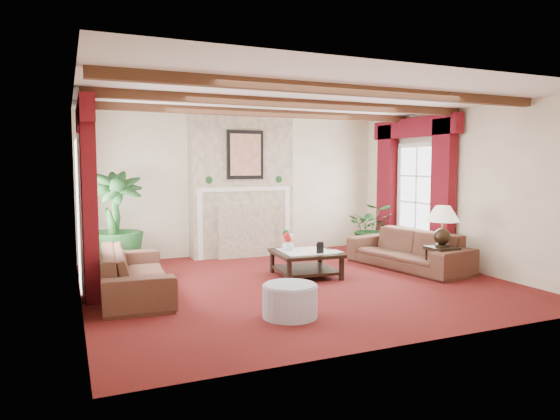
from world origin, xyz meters
name	(u,v)px	position (x,y,z in m)	size (l,w,h in m)	color
floor	(298,283)	(0.00, 0.00, 0.00)	(6.00, 6.00, 0.00)	#3E0E0B
ceiling	(298,99)	(0.00, 0.00, 2.70)	(6.00, 6.00, 0.00)	white
back_wall	(238,186)	(0.00, 2.75, 1.35)	(6.00, 0.02, 2.70)	beige
left_wall	(78,198)	(-3.00, 0.00, 1.35)	(0.02, 5.50, 2.70)	beige
right_wall	(457,189)	(3.00, 0.00, 1.35)	(0.02, 5.50, 2.70)	beige
ceiling_beams	(298,104)	(0.00, 0.00, 2.64)	(6.00, 3.00, 0.12)	#3D2013
fireplace	(241,116)	(0.00, 2.55, 2.70)	(2.00, 0.52, 2.70)	tan
french_door_left	(76,138)	(-2.97, 1.00, 2.13)	(0.10, 1.10, 2.16)	white
french_door_right	(419,145)	(2.97, 1.00, 2.13)	(0.10, 1.10, 2.16)	white
curtains_left	(84,108)	(-2.86, 1.00, 2.55)	(0.20, 2.40, 2.55)	#520B19
curtains_right	(414,122)	(2.86, 1.00, 2.55)	(0.20, 2.40, 2.55)	#520B19
sofa_left	(135,264)	(-2.31, 0.25, 0.43)	(0.77, 2.21, 0.85)	black
sofa_right	(408,243)	(2.19, 0.24, 0.43)	(1.00, 2.27, 0.86)	black
potted_palm	(115,245)	(-2.44, 1.83, 0.46)	(1.04, 1.72, 0.93)	black
small_plant	(371,233)	(2.50, 1.83, 0.39)	(1.29, 1.32, 0.78)	black
coffee_table	(306,264)	(0.31, 0.36, 0.20)	(0.97, 0.97, 0.40)	black
side_table	(441,262)	(2.24, -0.53, 0.24)	(0.41, 0.41, 0.48)	black
ottoman	(290,301)	(-0.80, -1.47, 0.19)	(0.64, 0.64, 0.37)	#AEA7BE
table_lamp	(442,226)	(2.24, -0.53, 0.81)	(0.52, 0.52, 0.66)	black
flower_vase	(288,244)	(0.10, 0.58, 0.49)	(0.20, 0.21, 0.18)	silver
book	(329,244)	(0.59, 0.11, 0.53)	(0.20, 0.02, 0.27)	black
photo_frame_a	(320,248)	(0.42, 0.08, 0.48)	(0.13, 0.02, 0.17)	black
photo_frame_b	(320,245)	(0.63, 0.48, 0.46)	(0.09, 0.02, 0.12)	black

